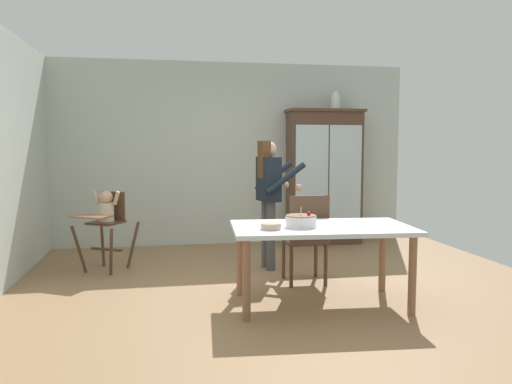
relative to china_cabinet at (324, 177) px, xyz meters
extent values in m
plane|color=#93704C|center=(-1.36, -2.37, -1.01)|extent=(6.24, 6.24, 0.00)
cube|color=beige|center=(-1.36, 0.26, 0.34)|extent=(5.32, 0.06, 2.70)
cube|color=#4C3323|center=(0.00, 0.00, -0.03)|extent=(1.08, 0.42, 1.97)
cube|color=#4C3323|center=(0.00, 0.00, 0.98)|extent=(1.14, 0.48, 0.04)
cube|color=silver|center=(-0.26, -0.21, 0.07)|extent=(0.49, 0.01, 1.38)
cube|color=silver|center=(0.26, -0.21, 0.07)|extent=(0.49, 0.01, 1.38)
cube|color=#4C3323|center=(0.00, 0.00, 0.07)|extent=(1.00, 0.36, 0.02)
cylinder|color=white|center=(0.16, 0.00, 1.11)|extent=(0.13, 0.13, 0.22)
cylinder|color=white|center=(0.16, 0.00, 1.24)|extent=(0.07, 0.07, 0.05)
cylinder|color=#4C3323|center=(-3.35, -1.25, -0.73)|extent=(0.18, 0.09, 0.56)
cylinder|color=#4C3323|center=(-2.97, -1.47, -0.73)|extent=(0.08, 0.18, 0.56)
cylinder|color=#4C3323|center=(-3.13, -0.87, -0.73)|extent=(0.08, 0.18, 0.56)
cylinder|color=#4C3323|center=(-2.75, -1.09, -0.73)|extent=(0.18, 0.09, 0.56)
cube|color=#4C3323|center=(-3.05, -1.17, -0.76)|extent=(0.38, 0.24, 0.02)
cube|color=#4C3323|center=(-3.05, -1.17, -0.44)|extent=(0.46, 0.46, 0.02)
cube|color=#4C3323|center=(-2.98, -1.03, -0.26)|extent=(0.28, 0.18, 0.34)
cube|color=brown|center=(-3.19, -1.40, -0.33)|extent=(0.50, 0.43, 0.02)
cylinder|color=beige|center=(-3.04, -1.15, -0.32)|extent=(0.17, 0.17, 0.22)
sphere|color=tan|center=(-3.04, -1.15, -0.14)|extent=(0.15, 0.15, 0.15)
cylinder|color=tan|center=(-3.16, -1.08, -0.15)|extent=(0.11, 0.09, 0.17)
cylinder|color=tan|center=(-2.92, -1.22, -0.15)|extent=(0.11, 0.09, 0.17)
cylinder|color=#47474C|center=(-1.14, -1.51, -0.60)|extent=(0.11, 0.11, 0.82)
cylinder|color=#47474C|center=(-1.17, -1.34, -0.60)|extent=(0.11, 0.11, 0.82)
cube|color=#19232D|center=(-1.15, -1.43, 0.07)|extent=(0.25, 0.38, 0.52)
cube|color=white|center=(-1.05, -1.41, 0.07)|extent=(0.02, 0.06, 0.49)
sphere|color=tan|center=(-1.15, -1.43, 0.42)|extent=(0.19, 0.19, 0.19)
cube|color=brown|center=(-1.21, -1.44, 0.30)|extent=(0.13, 0.21, 0.44)
cylinder|color=#19232D|center=(-0.99, -1.61, 0.09)|extent=(0.50, 0.14, 0.37)
sphere|color=tan|center=(-0.83, -1.59, -0.02)|extent=(0.08, 0.08, 0.08)
cylinder|color=#19232D|center=(-1.04, -1.21, 0.09)|extent=(0.50, 0.14, 0.37)
sphere|color=tan|center=(-0.88, -1.19, -0.02)|extent=(0.08, 0.08, 0.08)
cube|color=silver|center=(-0.96, -2.86, -0.29)|extent=(1.69, 1.03, 0.04)
cylinder|color=brown|center=(-1.70, -3.17, -0.66)|extent=(0.07, 0.07, 0.70)
cylinder|color=brown|center=(-0.26, -3.28, -0.66)|extent=(0.07, 0.07, 0.70)
cylinder|color=brown|center=(-1.65, -2.44, -0.66)|extent=(0.07, 0.07, 0.70)
cylinder|color=brown|center=(-0.21, -2.55, -0.66)|extent=(0.07, 0.07, 0.70)
cylinder|color=white|center=(-1.16, -2.89, -0.22)|extent=(0.28, 0.28, 0.10)
cylinder|color=brown|center=(-1.16, -2.89, -0.17)|extent=(0.27, 0.27, 0.01)
cylinder|color=#F2E5CC|center=(-1.16, -2.89, -0.13)|extent=(0.01, 0.01, 0.06)
cone|color=yellow|center=(-1.16, -2.89, -0.09)|extent=(0.02, 0.02, 0.02)
sphere|color=red|center=(-1.10, -2.93, -0.15)|extent=(0.04, 0.04, 0.04)
cylinder|color=#C6AD93|center=(-1.45, -2.97, -0.24)|extent=(0.18, 0.18, 0.05)
cylinder|color=#4C3323|center=(-0.71, -1.91, -0.79)|extent=(0.04, 0.04, 0.45)
cylinder|color=#4C3323|center=(-1.08, -1.90, -0.79)|extent=(0.04, 0.04, 0.45)
cylinder|color=#4C3323|center=(-0.72, -2.28, -0.79)|extent=(0.04, 0.04, 0.45)
cylinder|color=#4C3323|center=(-1.09, -2.27, -0.79)|extent=(0.04, 0.04, 0.45)
cube|color=#473D38|center=(-0.90, -2.09, -0.55)|extent=(0.45, 0.45, 0.03)
cube|color=#4C3323|center=(-0.90, -2.29, -0.29)|extent=(0.42, 0.05, 0.48)
cylinder|color=#4C3323|center=(-0.71, -2.29, -0.29)|extent=(0.03, 0.03, 0.48)
cylinder|color=#4C3323|center=(-1.09, -2.29, -0.29)|extent=(0.03, 0.03, 0.48)
camera|label=1|loc=(-2.37, -7.24, 0.46)|focal=35.30mm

